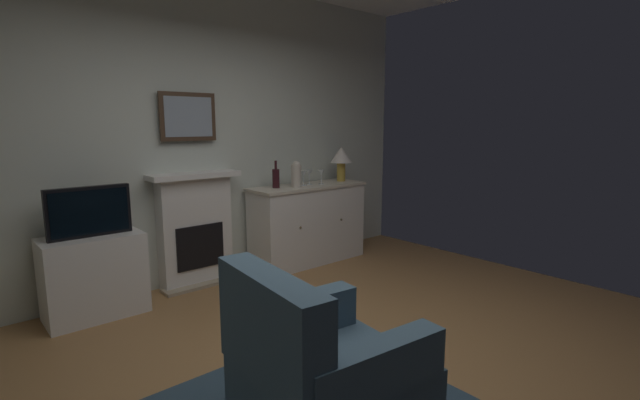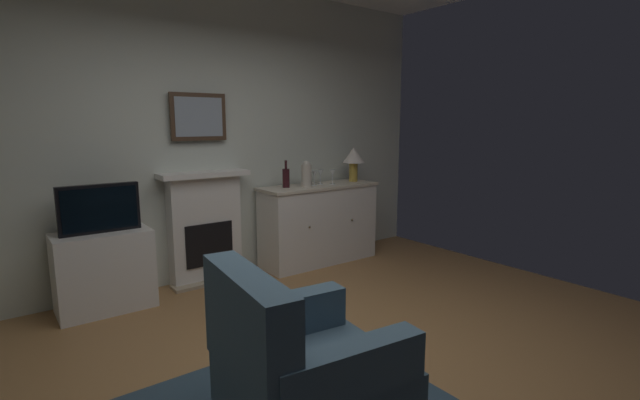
# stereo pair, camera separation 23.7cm
# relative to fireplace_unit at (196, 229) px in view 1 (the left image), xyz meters

# --- Properties ---
(ground_plane) EXTENTS (5.62, 4.50, 0.10)m
(ground_plane) POSITION_rel_fireplace_unit_xyz_m (0.03, -2.09, -0.60)
(ground_plane) COLOR #9E7042
(ground_plane) RESTS_ON ground
(wall_rear) EXTENTS (5.62, 0.06, 2.93)m
(wall_rear) POSITION_rel_fireplace_unit_xyz_m (0.03, 0.13, 0.92)
(wall_rear) COLOR silver
(wall_rear) RESTS_ON ground_plane
(fireplace_unit) EXTENTS (0.87, 0.30, 1.10)m
(fireplace_unit) POSITION_rel_fireplace_unit_xyz_m (0.00, 0.00, 0.00)
(fireplace_unit) COLOR white
(fireplace_unit) RESTS_ON ground_plane
(framed_picture) EXTENTS (0.55, 0.04, 0.45)m
(framed_picture) POSITION_rel_fireplace_unit_xyz_m (0.00, 0.05, 1.07)
(framed_picture) COLOR #473323
(sideboard_cabinet) EXTENTS (1.37, 0.49, 0.88)m
(sideboard_cabinet) POSITION_rel_fireplace_unit_xyz_m (1.27, -0.18, -0.10)
(sideboard_cabinet) COLOR white
(sideboard_cabinet) RESTS_ON ground_plane
(table_lamp) EXTENTS (0.26, 0.26, 0.40)m
(table_lamp) POSITION_rel_fireplace_unit_xyz_m (1.78, -0.18, 0.62)
(table_lamp) COLOR #B79338
(table_lamp) RESTS_ON sideboard_cabinet
(wine_bottle) EXTENTS (0.08, 0.08, 0.29)m
(wine_bottle) POSITION_rel_fireplace_unit_xyz_m (0.87, -0.13, 0.44)
(wine_bottle) COLOR #331419
(wine_bottle) RESTS_ON sideboard_cabinet
(wine_glass_left) EXTENTS (0.07, 0.07, 0.16)m
(wine_glass_left) POSITION_rel_fireplace_unit_xyz_m (1.20, -0.19, 0.46)
(wine_glass_left) COLOR silver
(wine_glass_left) RESTS_ON sideboard_cabinet
(wine_glass_center) EXTENTS (0.07, 0.07, 0.16)m
(wine_glass_center) POSITION_rel_fireplace_unit_xyz_m (1.31, -0.15, 0.46)
(wine_glass_center) COLOR silver
(wine_glass_center) RESTS_ON sideboard_cabinet
(wine_glass_right) EXTENTS (0.07, 0.07, 0.16)m
(wine_glass_right) POSITION_rel_fireplace_unit_xyz_m (1.42, -0.23, 0.46)
(wine_glass_right) COLOR silver
(wine_glass_right) RESTS_ON sideboard_cabinet
(vase_decorative) EXTENTS (0.11, 0.11, 0.28)m
(vase_decorative) POSITION_rel_fireplace_unit_xyz_m (1.07, -0.23, 0.48)
(vase_decorative) COLOR beige
(vase_decorative) RESTS_ON sideboard_cabinet
(tv_cabinet) EXTENTS (0.75, 0.42, 0.67)m
(tv_cabinet) POSITION_rel_fireplace_unit_xyz_m (-0.98, -0.16, -0.21)
(tv_cabinet) COLOR white
(tv_cabinet) RESTS_ON ground_plane
(tv_set) EXTENTS (0.62, 0.07, 0.40)m
(tv_set) POSITION_rel_fireplace_unit_xyz_m (-0.98, -0.19, 0.33)
(tv_set) COLOR black
(tv_set) RESTS_ON tv_cabinet
(armchair) EXTENTS (0.89, 0.85, 0.92)m
(armchair) POSITION_rel_fireplace_unit_xyz_m (-0.58, -2.51, -0.17)
(armchair) COLOR #3F596B
(armchair) RESTS_ON ground_plane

